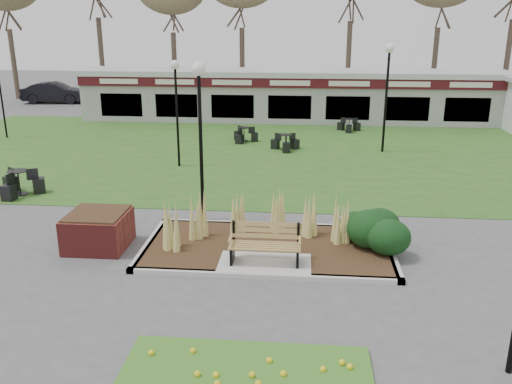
# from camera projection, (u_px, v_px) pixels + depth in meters

# --- Properties ---
(ground) EXTENTS (100.00, 100.00, 0.00)m
(ground) POSITION_uv_depth(u_px,v_px,m) (264.00, 270.00, 12.83)
(ground) COLOR #515154
(ground) RESTS_ON ground
(lawn) EXTENTS (34.00, 16.00, 0.02)m
(lawn) POSITION_uv_depth(u_px,v_px,m) (285.00, 152.00, 24.21)
(lawn) COLOR #275C1D
(lawn) RESTS_ON ground
(planting_bed) EXTENTS (6.75, 3.40, 1.27)m
(planting_bed) POSITION_uv_depth(u_px,v_px,m) (318.00, 236.00, 13.89)
(planting_bed) COLOR black
(planting_bed) RESTS_ON ground
(park_bench) EXTENTS (1.70, 0.66, 0.93)m
(park_bench) POSITION_uv_depth(u_px,v_px,m) (265.00, 243.00, 12.89)
(park_bench) COLOR #AA8E4C
(park_bench) RESTS_ON ground
(brick_planter) EXTENTS (1.50, 1.50, 0.95)m
(brick_planter) POSITION_uv_depth(u_px,v_px,m) (98.00, 230.00, 14.02)
(brick_planter) COLOR maroon
(brick_planter) RESTS_ON ground
(food_pavilion) EXTENTS (24.60, 3.40, 2.90)m
(food_pavilion) POSITION_uv_depth(u_px,v_px,m) (290.00, 95.00, 31.32)
(food_pavilion) COLOR #9A9A9D
(food_pavilion) RESTS_ON ground
(lamp_post_mid_left) EXTENTS (0.35, 0.35, 4.19)m
(lamp_post_mid_left) POSITION_uv_depth(u_px,v_px,m) (176.00, 90.00, 20.95)
(lamp_post_mid_left) COLOR black
(lamp_post_mid_left) RESTS_ON ground
(lamp_post_mid_right) EXTENTS (0.38, 0.38, 4.58)m
(lamp_post_mid_right) POSITION_uv_depth(u_px,v_px,m) (200.00, 108.00, 15.03)
(lamp_post_mid_right) COLOR black
(lamp_post_mid_right) RESTS_ON ground
(lamp_post_far_right) EXTENTS (0.39, 0.39, 4.70)m
(lamp_post_far_right) POSITION_uv_depth(u_px,v_px,m) (388.00, 74.00, 23.19)
(lamp_post_far_right) COLOR black
(lamp_post_far_right) RESTS_ON ground
(bistro_set_a) EXTENTS (1.57, 1.43, 0.84)m
(bistro_set_a) POSITION_uv_depth(u_px,v_px,m) (20.00, 187.00, 18.23)
(bistro_set_a) COLOR black
(bistro_set_a) RESTS_ON ground
(bistro_set_b) EXTENTS (1.23, 1.29, 0.69)m
(bistro_set_b) POSITION_uv_depth(u_px,v_px,m) (244.00, 137.00, 26.15)
(bistro_set_b) COLOR black
(bistro_set_b) RESTS_ON ground
(bistro_set_c) EXTENTS (1.33, 1.23, 0.71)m
(bistro_set_c) POSITION_uv_depth(u_px,v_px,m) (285.00, 145.00, 24.47)
(bistro_set_c) COLOR black
(bistro_set_c) RESTS_ON ground
(bistro_set_d) EXTENTS (1.24, 1.12, 0.66)m
(bistro_set_d) POSITION_uv_depth(u_px,v_px,m) (349.00, 127.00, 28.61)
(bistro_set_d) COLOR black
(bistro_set_d) RESTS_ON ground
(car_silver) EXTENTS (4.61, 2.80, 1.47)m
(car_silver) POSITION_uv_depth(u_px,v_px,m) (112.00, 90.00, 39.35)
(car_silver) COLOR silver
(car_silver) RESTS_ON ground
(car_black) EXTENTS (4.58, 1.96, 1.47)m
(car_black) POSITION_uv_depth(u_px,v_px,m) (55.00, 93.00, 38.17)
(car_black) COLOR black
(car_black) RESTS_ON ground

